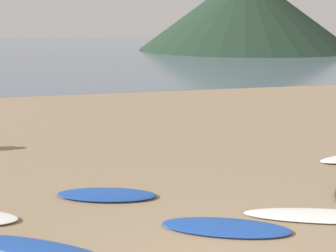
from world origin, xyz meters
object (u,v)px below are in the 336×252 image
Objects in this scene: surfboard_5 at (323,216)px; surfboard_4 at (226,227)px; surfboard_2 at (41,250)px; surfboard_3 at (106,195)px.

surfboard_4 is at bearing -163.58° from surfboard_5.
surfboard_3 is at bearing 86.60° from surfboard_2.
surfboard_2 is 2.81m from surfboard_4.
surfboard_2 is 4.56m from surfboard_5.
surfboard_2 reaches higher than surfboard_3.
surfboard_4 is 1.75m from surfboard_5.
surfboard_4 is (1.79, -1.59, -0.01)m from surfboard_3.
surfboard_2 reaches higher than surfboard_4.
surfboard_2 is 1.19× the size of surfboard_3.
surfboard_2 is 1.10× the size of surfboard_4.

